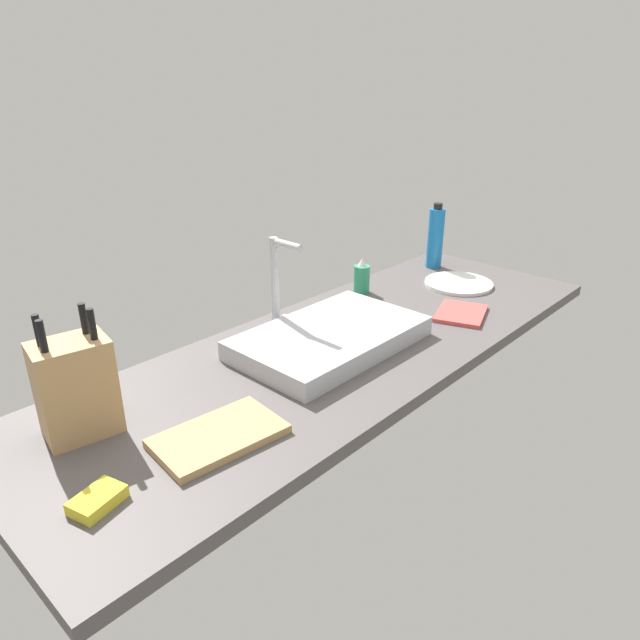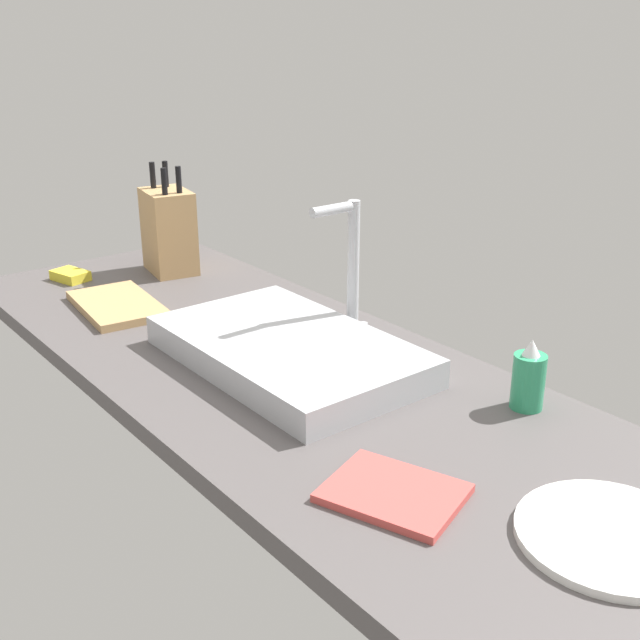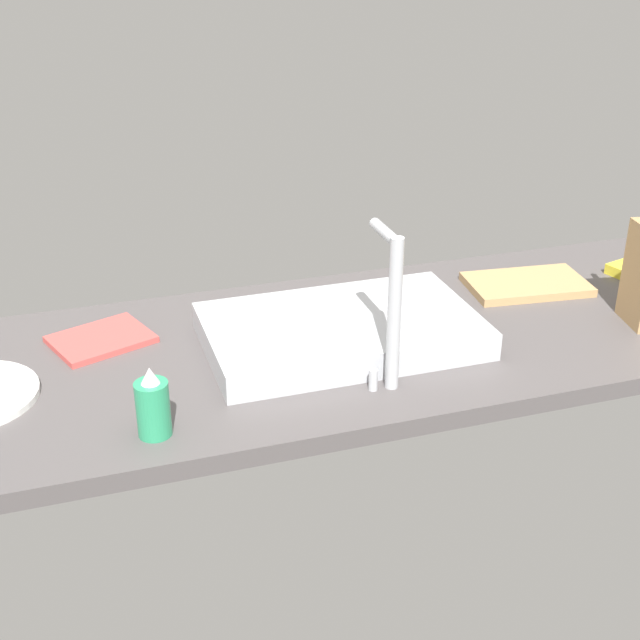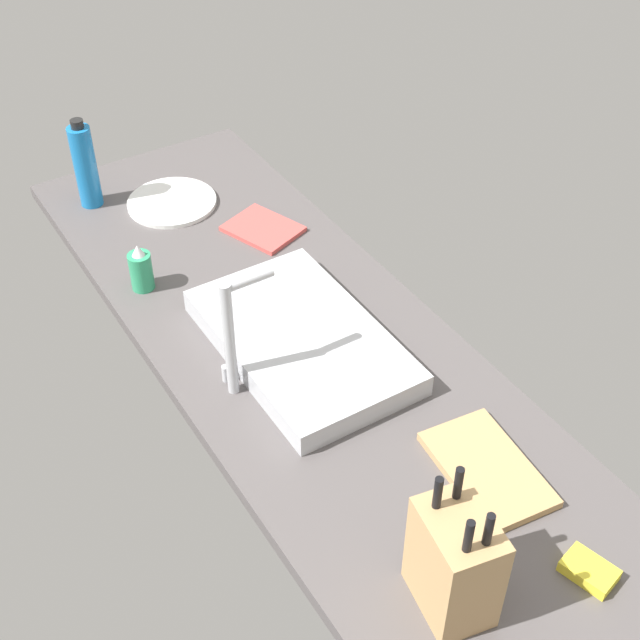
{
  "view_description": "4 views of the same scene",
  "coord_description": "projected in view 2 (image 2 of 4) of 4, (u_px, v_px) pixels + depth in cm",
  "views": [
    {
      "loc": [
        -109.91,
        -92.95,
        73.07
      ],
      "look_at": [
        -5.64,
        4.09,
        11.19
      ],
      "focal_mm": 31.99,
      "sensor_mm": 36.0,
      "label": 1
    },
    {
      "loc": [
        105.54,
        -78.18,
        64.7
      ],
      "look_at": [
        1.31,
        4.59,
        13.32
      ],
      "focal_mm": 44.14,
      "sensor_mm": 36.0,
      "label": 2
    },
    {
      "loc": [
        45.46,
        142.06,
        81.62
      ],
      "look_at": [
        0.69,
        3.6,
        10.32
      ],
      "focal_mm": 48.4,
      "sensor_mm": 36.0,
      "label": 3
    },
    {
      "loc": [
        -127.82,
        73.49,
        135.61
      ],
      "look_at": [
        -6.1,
        -2.14,
        11.97
      ],
      "focal_mm": 49.62,
      "sensor_mm": 36.0,
      "label": 4
    }
  ],
  "objects": [
    {
      "name": "countertop_slab",
      "position": [
        296.0,
        382.0,
        1.45
      ],
      "size": [
        186.45,
        62.34,
        3.5
      ],
      "primitive_type": "cube",
      "color": "#514C4C",
      "rests_on": "ground"
    },
    {
      "name": "sink_basin",
      "position": [
        288.0,
        351.0,
        1.48
      ],
      "size": [
        52.32,
        31.77,
        5.44
      ],
      "primitive_type": "cube",
      "color": "#B7BABF",
      "rests_on": "countertop_slab"
    },
    {
      "name": "faucet",
      "position": [
        350.0,
        262.0,
        1.55
      ],
      "size": [
        5.5,
        11.49,
        28.23
      ],
      "color": "#B7BABF",
      "rests_on": "countertop_slab"
    },
    {
      "name": "knife_block",
      "position": [
        169.0,
        231.0,
        1.99
      ],
      "size": [
        16.33,
        12.91,
        27.47
      ],
      "rotation": [
        0.0,
        0.0,
        -0.18
      ],
      "color": "tan",
      "rests_on": "countertop_slab"
    },
    {
      "name": "cutting_board",
      "position": [
        117.0,
        305.0,
        1.76
      ],
      "size": [
        27.63,
        18.38,
        1.8
      ],
      "primitive_type": "cube",
      "rotation": [
        0.0,
        0.0,
        -0.11
      ],
      "color": "tan",
      "rests_on": "countertop_slab"
    },
    {
      "name": "soap_bottle",
      "position": [
        528.0,
        379.0,
        1.3
      ],
      "size": [
        5.51,
        5.51,
        12.32
      ],
      "color": "#2D9966",
      "rests_on": "countertop_slab"
    },
    {
      "name": "dinner_plate",
      "position": [
        611.0,
        536.0,
        0.98
      ],
      "size": [
        23.92,
        23.92,
        1.2
      ],
      "primitive_type": "cylinder",
      "color": "white",
      "rests_on": "countertop_slab"
    },
    {
      "name": "dish_towel",
      "position": [
        394.0,
        493.0,
        1.07
      ],
      "size": [
        21.75,
        19.38,
        1.2
      ],
      "primitive_type": "cube",
      "rotation": [
        0.0,
        0.0,
        0.35
      ],
      "color": "#CC4C47",
      "rests_on": "countertop_slab"
    },
    {
      "name": "dish_sponge",
      "position": [
        70.0,
        275.0,
        1.95
      ],
      "size": [
        10.24,
        8.11,
        2.4
      ],
      "primitive_type": "cube",
      "rotation": [
        0.0,
        0.0,
        0.26
      ],
      "color": "yellow",
      "rests_on": "countertop_slab"
    }
  ]
}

